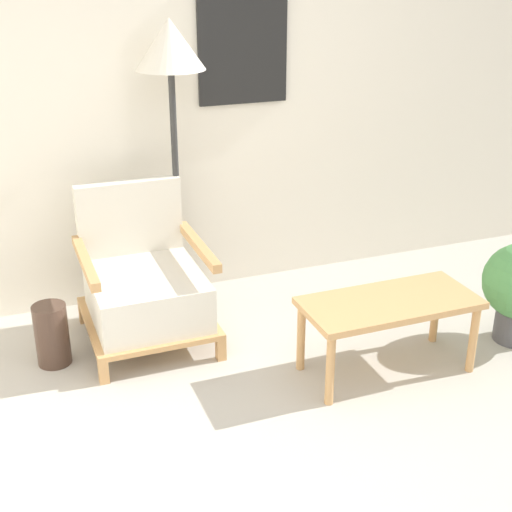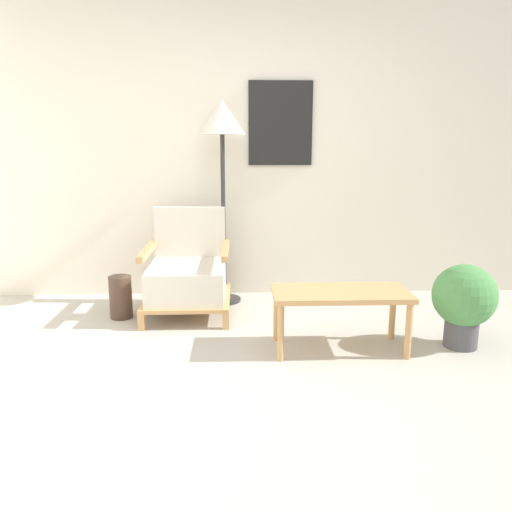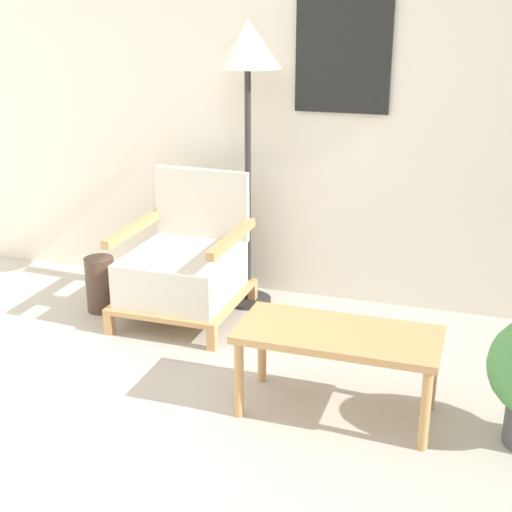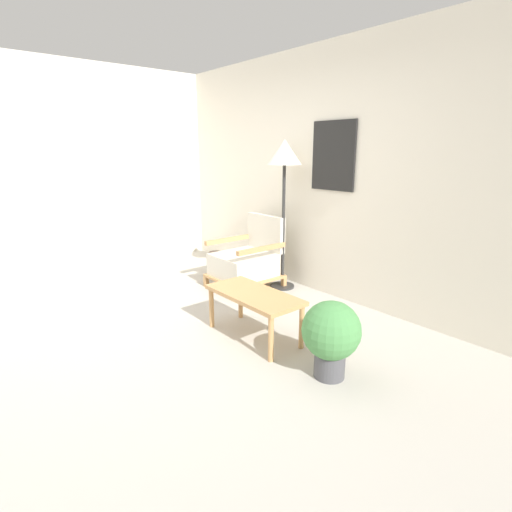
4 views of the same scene
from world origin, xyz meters
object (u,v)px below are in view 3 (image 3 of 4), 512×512
coffee_table (338,342)px  armchair (185,265)px  vase (101,284)px  floor_lamp (248,63)px

coffee_table → armchair: bearing=144.1°
armchair → coffee_table: size_ratio=0.93×
armchair → coffee_table: bearing=-35.9°
armchair → vase: armchair is taller
coffee_table → vase: coffee_table is taller
vase → armchair: bearing=10.0°
vase → floor_lamp: bearing=26.4°
coffee_table → floor_lamp: bearing=126.0°
armchair → coffee_table: (1.10, -0.80, 0.03)m
armchair → coffee_table: armchair is taller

